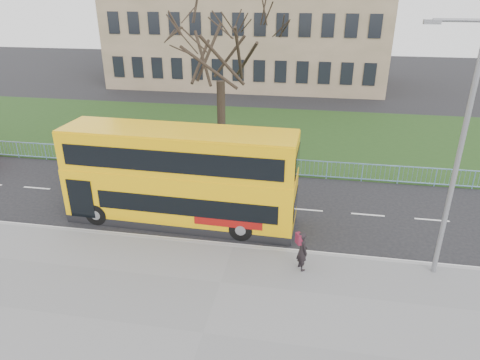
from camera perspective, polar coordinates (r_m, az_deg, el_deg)
ground at (r=19.94m, az=-0.05°, el=-6.62°), size 120.00×120.00×0.00m
pavement at (r=14.63m, az=-4.94°, el=-19.81°), size 80.00×10.50×0.12m
kerb at (r=18.61m, az=-0.89°, el=-8.83°), size 80.00×0.20×0.14m
grass_verge at (r=32.93m, az=4.31°, el=6.08°), size 80.00×15.40×0.08m
guard_railing at (r=25.56m, az=2.53°, el=1.92°), size 40.00×0.12×1.10m
bare_tree at (r=27.90m, az=-2.64°, el=14.88°), size 7.91×7.91×11.30m
civic_building at (r=52.59m, az=1.30°, el=20.61°), size 30.00×15.00×14.00m
yellow_bus at (r=19.82m, az=-8.03°, el=0.73°), size 10.75×2.85×4.48m
pedestrian at (r=16.91m, az=8.29°, el=-9.32°), size 0.64×0.72×1.65m
street_lamp at (r=16.46m, az=26.92°, el=3.76°), size 1.96×0.27×9.25m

